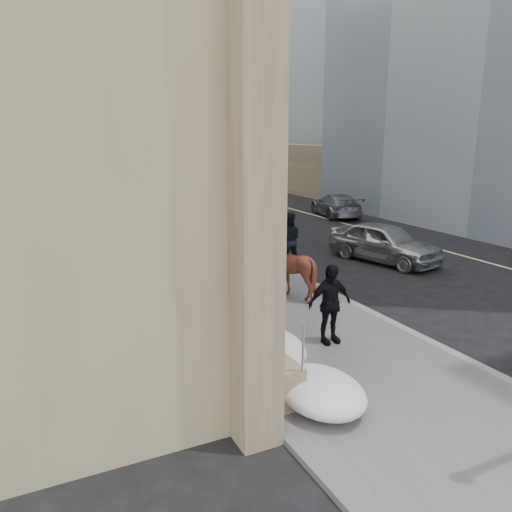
{
  "coord_description": "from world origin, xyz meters",
  "views": [
    {
      "loc": [
        -6.07,
        -8.93,
        5.04
      ],
      "look_at": [
        -0.25,
        3.09,
        1.7
      ],
      "focal_mm": 35.0,
      "sensor_mm": 36.0,
      "label": 1
    }
  ],
  "objects_px": {
    "pedestrian": "(330,304)",
    "car_grey": "(336,205)",
    "mounted_horse_right": "(289,263)",
    "car_silver": "(384,242)",
    "mounted_horse_left": "(198,258)"
  },
  "relations": [
    {
      "from": "car_grey",
      "to": "mounted_horse_left",
      "type": "bearing_deg",
      "value": 53.25
    },
    {
      "from": "mounted_horse_right",
      "to": "car_grey",
      "type": "height_order",
      "value": "mounted_horse_right"
    },
    {
      "from": "mounted_horse_left",
      "to": "mounted_horse_right",
      "type": "relative_size",
      "value": 1.0
    },
    {
      "from": "mounted_horse_left",
      "to": "mounted_horse_right",
      "type": "height_order",
      "value": "mounted_horse_left"
    },
    {
      "from": "mounted_horse_right",
      "to": "car_silver",
      "type": "bearing_deg",
      "value": -132.51
    },
    {
      "from": "mounted_horse_right",
      "to": "car_grey",
      "type": "bearing_deg",
      "value": -105.01
    },
    {
      "from": "mounted_horse_right",
      "to": "car_silver",
      "type": "relative_size",
      "value": 0.56
    },
    {
      "from": "car_silver",
      "to": "car_grey",
      "type": "xyz_separation_m",
      "value": [
        4.58,
        9.96,
        -0.1
      ]
    },
    {
      "from": "mounted_horse_left",
      "to": "pedestrian",
      "type": "distance_m",
      "value": 5.64
    },
    {
      "from": "car_silver",
      "to": "car_grey",
      "type": "height_order",
      "value": "car_silver"
    },
    {
      "from": "mounted_horse_left",
      "to": "car_silver",
      "type": "distance_m",
      "value": 7.9
    },
    {
      "from": "mounted_horse_right",
      "to": "car_silver",
      "type": "distance_m",
      "value": 6.16
    },
    {
      "from": "pedestrian",
      "to": "car_grey",
      "type": "relative_size",
      "value": 0.41
    },
    {
      "from": "car_silver",
      "to": "car_grey",
      "type": "relative_size",
      "value": 0.97
    },
    {
      "from": "mounted_horse_right",
      "to": "mounted_horse_left",
      "type": "bearing_deg",
      "value": -17.69
    }
  ]
}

